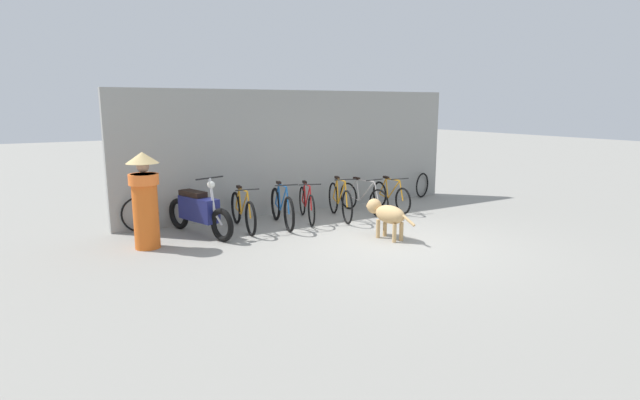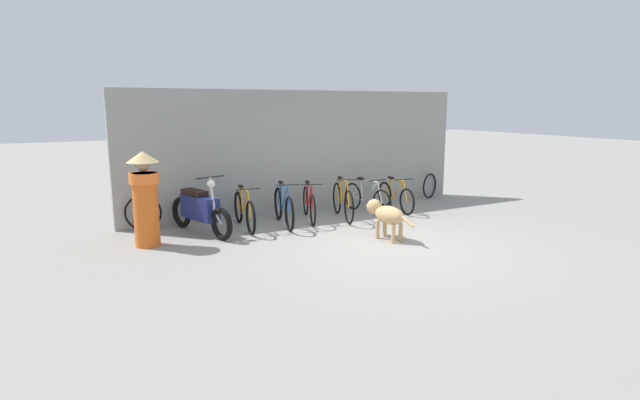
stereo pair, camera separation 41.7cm
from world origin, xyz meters
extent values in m
plane|color=gray|center=(0.00, 0.00, 0.00)|extent=(60.00, 60.00, 0.00)
cube|color=gray|center=(0.00, 3.29, 1.37)|extent=(8.28, 0.20, 2.73)
torus|color=black|center=(-1.91, 1.71, 0.33)|extent=(0.13, 0.66, 0.66)
torus|color=black|center=(-1.78, 2.78, 0.33)|extent=(0.13, 0.66, 0.66)
cylinder|color=orange|center=(-1.86, 2.12, 0.55)|extent=(0.09, 0.53, 0.55)
cylinder|color=orange|center=(-1.82, 2.43, 0.53)|extent=(0.04, 0.14, 0.50)
cylinder|color=orange|center=(-1.85, 2.18, 0.80)|extent=(0.10, 0.62, 0.06)
cylinder|color=orange|center=(-1.80, 2.58, 0.31)|extent=(0.08, 0.41, 0.08)
cylinder|color=orange|center=(-1.79, 2.63, 0.56)|extent=(0.07, 0.32, 0.46)
cylinder|color=orange|center=(-1.90, 1.79, 0.57)|extent=(0.05, 0.19, 0.49)
cube|color=black|center=(-1.81, 2.49, 0.81)|extent=(0.09, 0.19, 0.05)
cylinder|color=black|center=(-1.89, 1.87, 0.85)|extent=(0.46, 0.08, 0.02)
torus|color=black|center=(-1.16, 1.60, 0.35)|extent=(0.20, 0.69, 0.69)
torus|color=black|center=(-0.93, 2.66, 0.35)|extent=(0.20, 0.69, 0.69)
cylinder|color=#1959A5|center=(-1.07, 2.01, 0.57)|extent=(0.14, 0.53, 0.57)
cylinder|color=#1959A5|center=(-1.00, 2.32, 0.56)|extent=(0.06, 0.14, 0.53)
cylinder|color=#1959A5|center=(-1.06, 2.07, 0.83)|extent=(0.16, 0.62, 0.06)
cylinder|color=#1959A5|center=(-0.97, 2.46, 0.32)|extent=(0.11, 0.41, 0.08)
cylinder|color=#1959A5|center=(-0.96, 2.52, 0.58)|extent=(0.09, 0.32, 0.48)
cylinder|color=#1959A5|center=(-1.14, 1.68, 0.60)|extent=(0.07, 0.19, 0.51)
cube|color=black|center=(-0.99, 2.37, 0.85)|extent=(0.11, 0.19, 0.05)
cylinder|color=black|center=(-1.12, 1.76, 0.89)|extent=(0.45, 0.12, 0.02)
torus|color=black|center=(-0.55, 1.79, 0.32)|extent=(0.24, 0.62, 0.64)
torus|color=black|center=(-0.22, 2.78, 0.32)|extent=(0.24, 0.62, 0.64)
cylinder|color=red|center=(-0.42, 2.17, 0.53)|extent=(0.19, 0.50, 0.53)
cylinder|color=red|center=(-0.33, 2.46, 0.51)|extent=(0.07, 0.13, 0.49)
cylinder|color=red|center=(-0.41, 2.22, 0.77)|extent=(0.22, 0.58, 0.06)
cylinder|color=red|center=(-0.28, 2.60, 0.30)|extent=(0.15, 0.39, 0.08)
cylinder|color=red|center=(-0.26, 2.65, 0.54)|extent=(0.13, 0.30, 0.45)
cylinder|color=red|center=(-0.53, 1.86, 0.55)|extent=(0.09, 0.18, 0.47)
cube|color=black|center=(-0.31, 2.51, 0.78)|extent=(0.12, 0.19, 0.05)
cylinder|color=black|center=(-0.50, 1.94, 0.83)|extent=(0.44, 0.17, 0.02)
torus|color=black|center=(0.17, 1.58, 0.35)|extent=(0.24, 0.68, 0.70)
torus|color=black|center=(0.48, 2.59, 0.35)|extent=(0.24, 0.68, 0.70)
cylinder|color=orange|center=(0.29, 1.97, 0.58)|extent=(0.18, 0.51, 0.58)
cylinder|color=orange|center=(0.38, 2.26, 0.56)|extent=(0.07, 0.14, 0.53)
cylinder|color=orange|center=(0.30, 2.02, 0.84)|extent=(0.20, 0.59, 0.06)
cylinder|color=orange|center=(0.42, 2.40, 0.32)|extent=(0.14, 0.39, 0.08)
cylinder|color=orange|center=(0.43, 2.45, 0.59)|extent=(0.12, 0.31, 0.49)
cylinder|color=orange|center=(0.19, 1.65, 0.61)|extent=(0.08, 0.19, 0.52)
cube|color=black|center=(0.39, 2.31, 0.85)|extent=(0.12, 0.19, 0.05)
cylinder|color=black|center=(0.22, 1.73, 0.90)|extent=(0.45, 0.16, 0.02)
torus|color=black|center=(1.09, 1.72, 0.31)|extent=(0.08, 0.63, 0.63)
torus|color=black|center=(1.02, 2.80, 0.31)|extent=(0.08, 0.63, 0.63)
cylinder|color=beige|center=(1.07, 2.14, 0.52)|extent=(0.06, 0.53, 0.52)
cylinder|color=beige|center=(1.05, 2.45, 0.50)|extent=(0.04, 0.14, 0.48)
cylinder|color=beige|center=(1.06, 2.19, 0.75)|extent=(0.07, 0.62, 0.06)
cylinder|color=beige|center=(1.04, 2.59, 0.29)|extent=(0.05, 0.41, 0.07)
cylinder|color=beige|center=(1.03, 2.65, 0.52)|extent=(0.05, 0.32, 0.44)
cylinder|color=beige|center=(1.09, 1.80, 0.54)|extent=(0.04, 0.19, 0.46)
cube|color=black|center=(1.04, 2.50, 0.77)|extent=(0.08, 0.18, 0.05)
cylinder|color=black|center=(1.08, 1.88, 0.81)|extent=(0.46, 0.05, 0.02)
torus|color=black|center=(1.76, 1.70, 0.30)|extent=(0.11, 0.61, 0.60)
torus|color=black|center=(1.87, 2.70, 0.30)|extent=(0.11, 0.61, 0.60)
cylinder|color=orange|center=(1.80, 2.09, 0.50)|extent=(0.08, 0.50, 0.50)
cylinder|color=orange|center=(1.83, 2.37, 0.48)|extent=(0.04, 0.13, 0.46)
cylinder|color=orange|center=(1.80, 2.14, 0.72)|extent=(0.09, 0.58, 0.06)
cylinder|color=orange|center=(1.84, 2.51, 0.28)|extent=(0.07, 0.38, 0.07)
cylinder|color=orange|center=(1.85, 2.56, 0.51)|extent=(0.06, 0.30, 0.42)
cylinder|color=orange|center=(1.76, 1.78, 0.52)|extent=(0.05, 0.18, 0.45)
cube|color=black|center=(1.84, 2.42, 0.74)|extent=(0.09, 0.19, 0.05)
cylinder|color=black|center=(1.77, 1.85, 0.78)|extent=(0.46, 0.07, 0.02)
torus|color=black|center=(-2.50, 1.60, 0.31)|extent=(0.28, 0.62, 0.61)
torus|color=black|center=(-2.91, 2.93, 0.31)|extent=(0.28, 0.62, 0.61)
cube|color=navy|center=(-2.71, 2.27, 0.50)|extent=(0.55, 0.99, 0.44)
cube|color=black|center=(-2.76, 2.43, 0.77)|extent=(0.41, 0.65, 0.10)
cylinder|color=silver|center=(-2.58, 1.85, 0.81)|extent=(0.09, 0.16, 0.63)
cylinder|color=silver|center=(-2.54, 1.70, 0.40)|extent=(0.11, 0.24, 0.23)
cylinder|color=black|center=(-2.60, 1.90, 1.12)|extent=(0.56, 0.20, 0.03)
sphere|color=silver|center=(-2.59, 1.87, 1.00)|extent=(0.17, 0.17, 0.14)
ellipsoid|color=tan|center=(0.17, 0.19, 0.46)|extent=(0.42, 0.70, 0.33)
cylinder|color=tan|center=(0.06, 0.38, 0.17)|extent=(0.08, 0.08, 0.34)
cylinder|color=tan|center=(0.24, 0.41, 0.17)|extent=(0.08, 0.08, 0.34)
cylinder|color=tan|center=(0.11, -0.02, 0.17)|extent=(0.08, 0.08, 0.34)
cylinder|color=tan|center=(0.29, 0.01, 0.17)|extent=(0.08, 0.08, 0.34)
sphere|color=tan|center=(0.12, 0.60, 0.55)|extent=(0.32, 0.32, 0.28)
ellipsoid|color=tan|center=(0.10, 0.71, 0.53)|extent=(0.13, 0.17, 0.11)
cylinder|color=tan|center=(0.24, -0.24, 0.43)|extent=(0.09, 0.29, 0.18)
cylinder|color=orange|center=(-3.74, 1.87, 0.64)|extent=(0.52, 0.52, 1.28)
cylinder|color=orange|center=(-3.74, 1.87, 1.19)|extent=(0.61, 0.61, 0.18)
sphere|color=tan|center=(-3.74, 1.87, 1.40)|extent=(0.25, 0.25, 0.20)
cone|color=tan|center=(-3.74, 1.87, 1.55)|extent=(0.67, 0.67, 0.19)
torus|color=black|center=(3.54, 3.04, 0.33)|extent=(0.63, 0.26, 0.65)
torus|color=black|center=(-3.62, 3.03, 0.35)|extent=(0.68, 0.23, 0.70)
camera|label=1|loc=(-5.43, -6.72, 2.42)|focal=28.00mm
camera|label=2|loc=(-5.07, -6.93, 2.42)|focal=28.00mm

